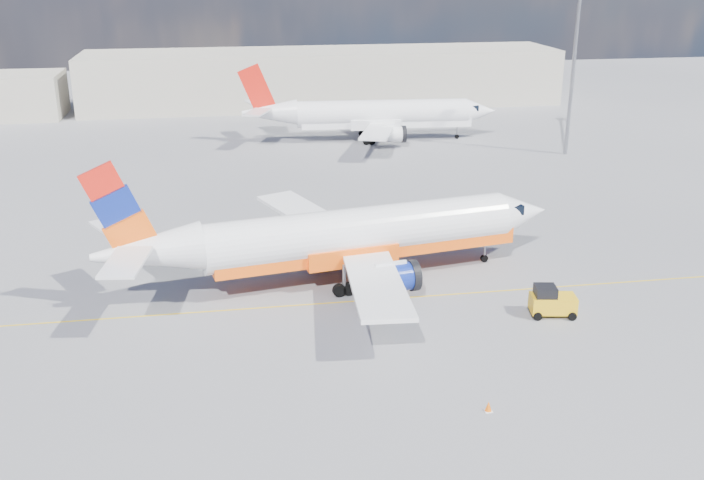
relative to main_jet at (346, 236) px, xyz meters
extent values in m
plane|color=slate|center=(2.76, -6.43, -3.26)|extent=(240.00, 240.00, 0.00)
cube|color=gold|center=(2.76, -3.43, -3.26)|extent=(70.00, 0.15, 0.01)
cube|color=#B8B29F|center=(7.76, 68.57, 0.74)|extent=(70.00, 14.00, 8.00)
cylinder|color=white|center=(1.00, 0.18, 0.22)|extent=(21.53, 6.92, 3.29)
cone|color=white|center=(13.39, 2.35, 0.22)|extent=(4.38, 3.91, 3.29)
cone|color=white|center=(-12.82, -2.25, 0.56)|extent=(7.21, 4.25, 3.13)
cube|color=black|center=(12.06, 2.11, 0.75)|extent=(2.00, 2.48, 0.68)
cube|color=#FF5A10|center=(1.48, 0.26, -0.89)|extent=(21.43, 6.34, 1.16)
cube|color=white|center=(-1.60, 6.60, -0.65)|extent=(7.54, 11.87, 0.78)
cube|color=white|center=(0.74, -6.75, -0.65)|extent=(3.91, 11.80, 0.78)
cylinder|color=navy|center=(0.73, 4.55, -1.57)|extent=(3.75, 2.41, 1.84)
cylinder|color=navy|center=(2.23, -4.03, -1.57)|extent=(3.75, 2.41, 1.84)
cylinder|color=black|center=(2.25, 4.81, -1.57)|extent=(0.83, 2.08, 2.03)
cylinder|color=black|center=(3.75, -3.76, -1.57)|extent=(0.83, 2.08, 2.03)
cube|color=#FF5A10|center=(-14.25, -2.50, 3.51)|extent=(4.52, 1.07, 6.04)
cube|color=white|center=(-14.78, 0.55, 1.19)|extent=(4.15, 5.27, 0.17)
cube|color=white|center=(-13.71, -5.55, 1.19)|extent=(2.79, 5.09, 0.17)
cylinder|color=gray|center=(10.53, 1.85, -2.05)|extent=(0.20, 0.20, 2.03)
cylinder|color=black|center=(10.53, 1.85, -2.99)|extent=(0.57, 0.32, 0.54)
cylinder|color=black|center=(-1.31, 2.13, -2.83)|extent=(0.92, 0.51, 0.87)
cylinder|color=black|center=(-0.50, -2.45, -2.83)|extent=(0.92, 0.51, 0.87)
cylinder|color=white|center=(11.40, 42.66, 0.08)|extent=(20.59, 4.48, 3.16)
cone|color=white|center=(23.45, 41.87, 0.08)|extent=(3.91, 3.39, 3.16)
cone|color=white|center=(-2.03, 43.54, 0.40)|extent=(6.68, 3.42, 3.00)
cube|color=black|center=(22.15, 41.96, 0.59)|extent=(1.71, 2.23, 0.65)
cube|color=white|center=(11.87, 42.63, -0.99)|extent=(20.56, 3.93, 1.11)
cube|color=white|center=(10.44, 49.24, -0.76)|extent=(4.91, 11.50, 0.75)
cube|color=white|center=(9.59, 36.26, -0.76)|extent=(6.23, 11.52, 0.75)
cylinder|color=white|center=(12.14, 46.80, -1.64)|extent=(3.45, 1.98, 1.76)
cylinder|color=white|center=(11.59, 38.46, -1.64)|extent=(3.45, 1.98, 1.76)
cylinder|color=black|center=(13.62, 46.70, -1.64)|extent=(0.59, 1.98, 1.95)
cylinder|color=black|center=(13.08, 38.36, -1.64)|extent=(0.59, 1.98, 1.95)
cube|color=red|center=(-3.42, 43.63, 3.24)|extent=(4.37, 0.56, 5.80)
cube|color=white|center=(-3.23, 46.59, 1.01)|extent=(3.12, 5.00, 0.17)
cube|color=white|center=(-3.62, 40.66, 1.01)|extent=(3.62, 5.07, 0.17)
cylinder|color=gray|center=(20.67, 42.05, -2.10)|extent=(0.18, 0.18, 1.95)
cylinder|color=black|center=(20.67, 42.05, -3.00)|extent=(0.53, 0.26, 0.52)
cylinder|color=black|center=(9.69, 45.01, -2.85)|extent=(0.86, 0.41, 0.84)
cylinder|color=black|center=(9.40, 40.56, -2.85)|extent=(0.86, 0.41, 0.84)
cylinder|color=black|center=(10.83, -6.64, -3.00)|extent=(0.56, 0.30, 0.53)
cylinder|color=black|center=(10.59, -8.10, -3.00)|extent=(0.56, 0.30, 0.53)
cylinder|color=black|center=(12.92, -6.99, -3.00)|extent=(0.56, 0.30, 0.53)
cylinder|color=black|center=(12.67, -8.45, -3.00)|extent=(0.56, 0.30, 0.53)
cube|color=gold|center=(11.75, -7.55, -2.47)|extent=(2.95, 1.92, 1.06)
cube|color=black|center=(11.23, -7.46, -1.63)|extent=(1.46, 1.46, 0.63)
cube|color=white|center=(4.24, -17.38, -3.24)|extent=(0.39, 0.39, 0.04)
cone|color=#FF640A|center=(4.24, -17.38, -2.97)|extent=(0.33, 0.33, 0.50)
cylinder|color=gray|center=(30.42, 32.28, 6.00)|extent=(0.41, 0.41, 18.53)
camera|label=1|loc=(-7.93, -49.00, 17.66)|focal=40.00mm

